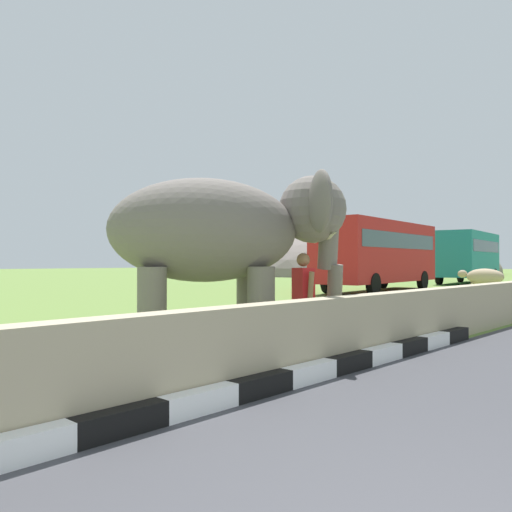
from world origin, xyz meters
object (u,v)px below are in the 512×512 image
Objects in this scene: bus_teal at (468,253)px; cow_near at (484,277)px; elephant at (226,234)px; bus_red at (378,250)px; person_handler at (303,296)px.

bus_teal is 15.85m from cow_near.
elephant is 31.31m from bus_teal.
elephant reaches higher than cow_near.
bus_red reaches higher than cow_near.
bus_red is at bearing 72.40° from cow_near.
bus_teal reaches higher than cow_near.
person_handler is 30.43m from bus_teal.
bus_teal is (30.40, 7.49, 0.11)m from elephant.
cow_near is at bearing -157.16° from bus_teal.
bus_teal is 4.60× the size of cow_near.
elephant is 0.45× the size of bus_teal.
person_handler is 14.85m from cow_near.
elephant is at bearing -157.88° from bus_red.
bus_red and bus_teal have the same top height.
bus_teal reaches higher than person_handler.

